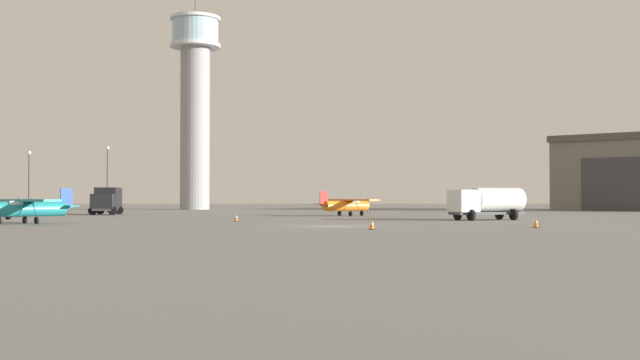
{
  "coord_description": "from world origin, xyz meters",
  "views": [
    {
      "loc": [
        -4.42,
        -53.34,
        2.0
      ],
      "look_at": [
        0.92,
        24.89,
        3.82
      ],
      "focal_mm": 42.93,
      "sensor_mm": 36.0,
      "label": 1
    }
  ],
  "objects_px": {
    "traffic_cone_near_right": "(236,218)",
    "light_post_east": "(29,176)",
    "airplane_orange": "(346,205)",
    "control_tower": "(195,97)",
    "truck_fuel_tanker_white": "(488,202)",
    "airplane_teal": "(29,207)",
    "traffic_cone_near_left": "(536,223)",
    "truck_box_black": "(107,200)",
    "traffic_cone_mid_apron": "(372,225)",
    "light_post_west": "(108,173)"
  },
  "relations": [
    {
      "from": "traffic_cone_near_right",
      "to": "light_post_east",
      "type": "bearing_deg",
      "value": 131.46
    },
    {
      "from": "airplane_orange",
      "to": "traffic_cone_near_right",
      "type": "xyz_separation_m",
      "value": [
        -11.13,
        -18.49,
        -0.94
      ]
    },
    {
      "from": "airplane_orange",
      "to": "control_tower",
      "type": "bearing_deg",
      "value": 82.23
    },
    {
      "from": "truck_fuel_tanker_white",
      "to": "traffic_cone_near_right",
      "type": "relative_size",
      "value": 11.45
    },
    {
      "from": "airplane_teal",
      "to": "airplane_orange",
      "type": "bearing_deg",
      "value": 179.65
    },
    {
      "from": "truck_fuel_tanker_white",
      "to": "traffic_cone_near_left",
      "type": "bearing_deg",
      "value": 63.94
    },
    {
      "from": "airplane_orange",
      "to": "truck_fuel_tanker_white",
      "type": "bearing_deg",
      "value": -86.95
    },
    {
      "from": "truck_box_black",
      "to": "traffic_cone_near_left",
      "type": "bearing_deg",
      "value": 40.14
    },
    {
      "from": "light_post_east",
      "to": "truck_box_black",
      "type": "bearing_deg",
      "value": -13.83
    },
    {
      "from": "traffic_cone_near_left",
      "to": "truck_fuel_tanker_white",
      "type": "bearing_deg",
      "value": 84.17
    },
    {
      "from": "light_post_east",
      "to": "truck_fuel_tanker_white",
      "type": "bearing_deg",
      "value": -29.34
    },
    {
      "from": "truck_fuel_tanker_white",
      "to": "traffic_cone_near_right",
      "type": "xyz_separation_m",
      "value": [
        -22.22,
        -2.35,
        -1.33
      ]
    },
    {
      "from": "control_tower",
      "to": "traffic_cone_mid_apron",
      "type": "xyz_separation_m",
      "value": [
        18.89,
        -83.17,
        -18.83
      ]
    },
    {
      "from": "control_tower",
      "to": "light_post_west",
      "type": "relative_size",
      "value": 4.23
    },
    {
      "from": "airplane_teal",
      "to": "light_post_west",
      "type": "xyz_separation_m",
      "value": [
        -2.63,
        41.24,
        3.9
      ]
    },
    {
      "from": "truck_box_black",
      "to": "traffic_cone_near_right",
      "type": "bearing_deg",
      "value": 29.95
    },
    {
      "from": "control_tower",
      "to": "airplane_teal",
      "type": "relative_size",
      "value": 4.69
    },
    {
      "from": "control_tower",
      "to": "truck_box_black",
      "type": "distance_m",
      "value": 43.21
    },
    {
      "from": "truck_box_black",
      "to": "control_tower",
      "type": "bearing_deg",
      "value": 169.34
    },
    {
      "from": "truck_box_black",
      "to": "traffic_cone_near_left",
      "type": "relative_size",
      "value": 10.14
    },
    {
      "from": "truck_fuel_tanker_white",
      "to": "traffic_cone_near_left",
      "type": "height_order",
      "value": "truck_fuel_tanker_white"
    },
    {
      "from": "traffic_cone_near_left",
      "to": "traffic_cone_mid_apron",
      "type": "bearing_deg",
      "value": -168.91
    },
    {
      "from": "airplane_orange",
      "to": "light_post_west",
      "type": "distance_m",
      "value": 34.67
    },
    {
      "from": "airplane_orange",
      "to": "traffic_cone_near_left",
      "type": "bearing_deg",
      "value": -105.81
    },
    {
      "from": "traffic_cone_near_right",
      "to": "light_post_west",
      "type": "bearing_deg",
      "value": 116.49
    },
    {
      "from": "airplane_teal",
      "to": "truck_box_black",
      "type": "bearing_deg",
      "value": -130.01
    },
    {
      "from": "airplane_teal",
      "to": "traffic_cone_near_left",
      "type": "relative_size",
      "value": 11.62
    },
    {
      "from": "airplane_orange",
      "to": "traffic_cone_mid_apron",
      "type": "relative_size",
      "value": 13.73
    },
    {
      "from": "truck_box_black",
      "to": "traffic_cone_near_right",
      "type": "xyz_separation_m",
      "value": [
        16.31,
        -27.09,
        -1.43
      ]
    },
    {
      "from": "truck_fuel_tanker_white",
      "to": "traffic_cone_near_left",
      "type": "distance_m",
      "value": 17.35
    },
    {
      "from": "truck_fuel_tanker_white",
      "to": "truck_box_black",
      "type": "xyz_separation_m",
      "value": [
        -38.53,
        24.74,
        0.1
      ]
    },
    {
      "from": "control_tower",
      "to": "light_post_west",
      "type": "bearing_deg",
      "value": -106.0
    },
    {
      "from": "traffic_cone_near_right",
      "to": "traffic_cone_mid_apron",
      "type": "relative_size",
      "value": 1.05
    },
    {
      "from": "truck_fuel_tanker_white",
      "to": "airplane_orange",
      "type": "bearing_deg",
      "value": -75.74
    },
    {
      "from": "traffic_cone_near_right",
      "to": "airplane_teal",
      "type": "bearing_deg",
      "value": -163.21
    },
    {
      "from": "control_tower",
      "to": "truck_fuel_tanker_white",
      "type": "height_order",
      "value": "control_tower"
    },
    {
      "from": "control_tower",
      "to": "airplane_orange",
      "type": "relative_size",
      "value": 4.37
    },
    {
      "from": "traffic_cone_near_right",
      "to": "traffic_cone_mid_apron",
      "type": "distance_m",
      "value": 19.38
    },
    {
      "from": "traffic_cone_mid_apron",
      "to": "airplane_teal",
      "type": "bearing_deg",
      "value": 153.41
    },
    {
      "from": "airplane_orange",
      "to": "airplane_teal",
      "type": "height_order",
      "value": "airplane_teal"
    },
    {
      "from": "truck_fuel_tanker_white",
      "to": "truck_box_black",
      "type": "bearing_deg",
      "value": -52.93
    },
    {
      "from": "truck_fuel_tanker_white",
      "to": "light_post_east",
      "type": "bearing_deg",
      "value": -49.57
    },
    {
      "from": "truck_fuel_tanker_white",
      "to": "control_tower",
      "type": "bearing_deg",
      "value": -83.6
    },
    {
      "from": "airplane_teal",
      "to": "traffic_cone_mid_apron",
      "type": "bearing_deg",
      "value": 112.09
    },
    {
      "from": "control_tower",
      "to": "truck_fuel_tanker_white",
      "type": "relative_size",
      "value": 5.01
    },
    {
      "from": "airplane_orange",
      "to": "light_post_west",
      "type": "bearing_deg",
      "value": 116.96
    },
    {
      "from": "truck_box_black",
      "to": "traffic_cone_near_right",
      "type": "distance_m",
      "value": 31.66
    },
    {
      "from": "light_post_west",
      "to": "airplane_orange",
      "type": "bearing_deg",
      "value": -31.6
    },
    {
      "from": "airplane_orange",
      "to": "light_post_east",
      "type": "relative_size",
      "value": 1.1
    },
    {
      "from": "truck_fuel_tanker_white",
      "to": "light_post_west",
      "type": "xyz_separation_m",
      "value": [
        -40.43,
        34.19,
        3.53
      ]
    }
  ]
}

